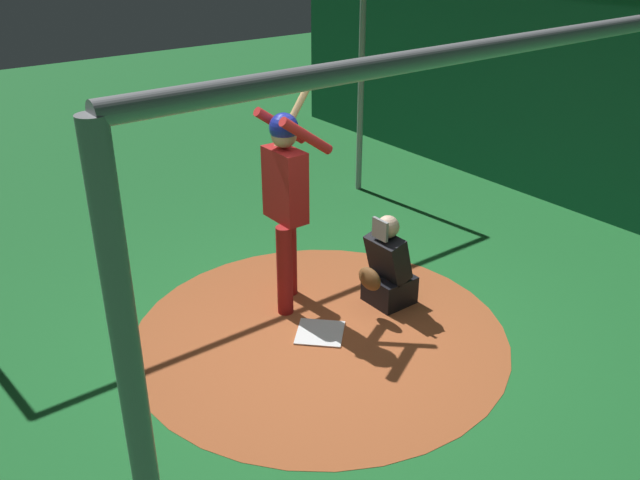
# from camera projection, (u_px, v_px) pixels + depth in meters

# --- Properties ---
(ground_plane) EXTENTS (27.80, 27.80, 0.00)m
(ground_plane) POSITION_uv_depth(u_px,v_px,m) (320.00, 334.00, 6.14)
(ground_plane) COLOR #1E6B2D
(dirt_circle) EXTENTS (3.39, 3.39, 0.01)m
(dirt_circle) POSITION_uv_depth(u_px,v_px,m) (320.00, 333.00, 6.14)
(dirt_circle) COLOR #AD562D
(dirt_circle) RESTS_ON ground
(home_plate) EXTENTS (0.59, 0.59, 0.01)m
(home_plate) POSITION_uv_depth(u_px,v_px,m) (320.00, 332.00, 6.13)
(home_plate) COLOR white
(home_plate) RESTS_ON dirt_circle
(batter) EXTENTS (0.68, 0.49, 2.22)m
(batter) POSITION_uv_depth(u_px,v_px,m) (286.00, 191.00, 6.13)
(batter) COLOR maroon
(batter) RESTS_ON ground
(catcher) EXTENTS (0.58, 0.40, 0.93)m
(catcher) POSITION_uv_depth(u_px,v_px,m) (387.00, 270.00, 6.47)
(catcher) COLOR black
(catcher) RESTS_ON ground
(back_wall) EXTENTS (0.22, 11.80, 3.19)m
(back_wall) POSITION_uv_depth(u_px,v_px,m) (620.00, 89.00, 7.84)
(back_wall) COLOR #145133
(back_wall) RESTS_ON ground
(cage_frame) EXTENTS (5.31, 5.17, 3.06)m
(cage_frame) POSITION_uv_depth(u_px,v_px,m) (320.00, 105.00, 5.22)
(cage_frame) COLOR gray
(cage_frame) RESTS_ON ground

